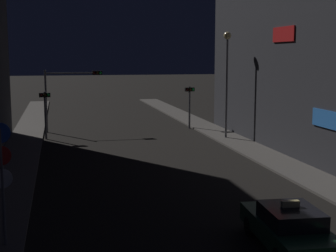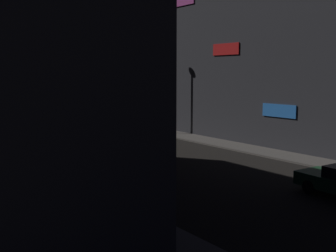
% 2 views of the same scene
% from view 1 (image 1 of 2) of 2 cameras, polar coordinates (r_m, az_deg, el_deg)
% --- Properties ---
extents(sidewalk_left, '(2.40, 63.18, 0.12)m').
position_cam_1_polar(sidewalk_left, '(35.16, -16.47, -1.96)').
color(sidewalk_left, '#5B5651').
rests_on(sidewalk_left, ground_plane).
extents(sidewalk_right, '(2.40, 63.18, 0.12)m').
position_cam_1_polar(sidewalk_right, '(37.11, 6.52, -1.15)').
color(sidewalk_right, '#5B5651').
rests_on(sidewalk_right, ground_plane).
extents(building_facade_right, '(6.09, 26.39, 15.97)m').
position_cam_1_polar(building_facade_right, '(31.94, 18.41, 11.25)').
color(building_facade_right, '#333338').
rests_on(building_facade_right, ground_plane).
extents(taxi, '(2.12, 4.57, 1.62)m').
position_cam_1_polar(taxi, '(16.04, 13.94, -11.45)').
color(taxi, '#1E512D').
rests_on(taxi, ground_plane).
extents(traffic_light_overhead, '(4.55, 0.41, 4.96)m').
position_cam_1_polar(traffic_light_overhead, '(39.69, -11.53, 4.54)').
color(traffic_light_overhead, slate).
rests_on(traffic_light_overhead, ground_plane).
extents(traffic_light_left_kerb, '(0.80, 0.42, 3.50)m').
position_cam_1_polar(traffic_light_left_kerb, '(36.48, -14.18, 2.40)').
color(traffic_light_left_kerb, slate).
rests_on(traffic_light_left_kerb, ground_plane).
extents(traffic_light_right_kerb, '(0.80, 0.41, 3.54)m').
position_cam_1_polar(traffic_light_right_kerb, '(40.67, 2.54, 3.25)').
color(traffic_light_right_kerb, slate).
rests_on(traffic_light_right_kerb, ground_plane).
extents(sign_pole_left, '(0.64, 0.10, 3.92)m').
position_cam_1_polar(sign_pole_left, '(16.05, -18.85, -5.11)').
color(sign_pole_left, slate).
rests_on(sign_pole_left, sidewalk_left).
extents(street_lamp_far_block, '(0.54, 0.54, 7.64)m').
position_cam_1_polar(street_lamp_far_block, '(35.59, 6.91, 7.17)').
color(street_lamp_far_block, slate).
rests_on(street_lamp_far_block, sidewalk_right).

